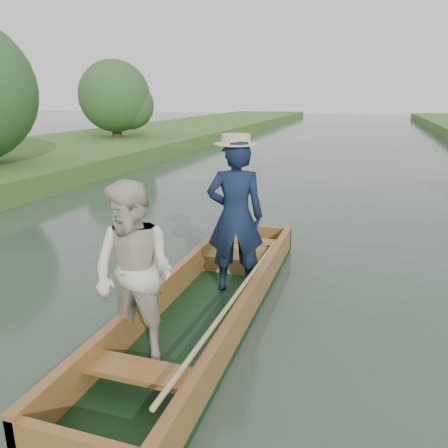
% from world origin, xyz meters
% --- Properties ---
extents(ground, '(120.00, 120.00, 0.00)m').
position_xyz_m(ground, '(0.00, 0.00, 0.00)').
color(ground, '#283D30').
rests_on(ground, ground).
extents(trees_far, '(22.91, 14.86, 4.54)m').
position_xyz_m(trees_far, '(0.91, 8.38, 2.47)').
color(trees_far, '#47331E').
rests_on(trees_far, ground).
extents(punt, '(1.31, 5.00, 2.03)m').
position_xyz_m(punt, '(-0.07, -0.13, 0.67)').
color(punt, black).
rests_on(punt, ground).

